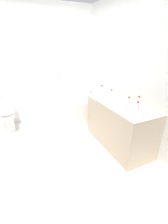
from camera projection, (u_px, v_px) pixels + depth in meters
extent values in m
plane|color=beige|center=(51.00, 150.00, 2.85)|extent=(4.01, 4.01, 0.00)
cube|color=silver|center=(30.00, 66.00, 3.51)|extent=(3.41, 0.10, 2.59)
cube|color=silver|center=(127.00, 71.00, 2.92)|extent=(0.10, 3.18, 2.59)
cube|color=silver|center=(67.00, 110.00, 3.82)|extent=(1.56, 0.78, 0.53)
cube|color=white|center=(67.00, 102.00, 3.73)|extent=(1.28, 0.56, 0.09)
cylinder|color=silver|center=(89.00, 95.00, 3.93)|extent=(0.09, 0.03, 0.03)
cylinder|color=silver|center=(57.00, 79.00, 3.80)|extent=(0.21, 0.03, 0.59)
cylinder|color=silver|center=(44.00, 85.00, 3.72)|extent=(0.29, 0.03, 0.03)
cube|color=white|center=(71.00, 108.00, 3.42)|extent=(0.22, 0.03, 0.20)
cylinder|color=white|center=(8.00, 123.00, 3.37)|extent=(0.23, 0.23, 0.37)
ellipsoid|color=white|center=(7.00, 117.00, 3.26)|extent=(0.33, 0.35, 0.16)
ellipsoid|color=white|center=(6.00, 113.00, 3.23)|extent=(0.31, 0.33, 0.02)
cube|color=white|center=(5.00, 106.00, 3.38)|extent=(0.34, 0.16, 0.32)
cylinder|color=#B8B8BD|center=(4.00, 99.00, 3.31)|extent=(0.03, 0.03, 0.01)
cube|color=tan|center=(119.00, 125.00, 2.85)|extent=(0.61, 1.34, 0.82)
cylinder|color=white|center=(119.00, 103.00, 2.64)|extent=(0.36, 0.36, 0.05)
cylinder|color=#ABABB1|center=(129.00, 100.00, 2.72)|extent=(0.02, 0.02, 0.07)
cylinder|color=#ABABB1|center=(127.00, 99.00, 2.69)|extent=(0.12, 0.02, 0.02)
cylinder|color=#ABABB1|center=(132.00, 102.00, 2.68)|extent=(0.03, 0.03, 0.04)
cylinder|color=#ABABB1|center=(127.00, 100.00, 2.78)|extent=(0.03, 0.03, 0.04)
cylinder|color=silver|center=(129.00, 104.00, 2.42)|extent=(0.06, 0.06, 0.18)
cylinder|color=red|center=(129.00, 97.00, 2.38)|extent=(0.03, 0.03, 0.02)
cylinder|color=silver|center=(137.00, 109.00, 2.23)|extent=(0.06, 0.06, 0.18)
cylinder|color=red|center=(138.00, 102.00, 2.19)|extent=(0.03, 0.03, 0.02)
cylinder|color=silver|center=(102.00, 91.00, 3.07)|extent=(0.07, 0.07, 0.19)
cylinder|color=red|center=(102.00, 86.00, 3.02)|extent=(0.04, 0.04, 0.02)
cylinder|color=silver|center=(111.00, 95.00, 2.85)|extent=(0.06, 0.06, 0.17)
cylinder|color=red|center=(112.00, 90.00, 2.81)|extent=(0.04, 0.04, 0.02)
cylinder|color=silver|center=(138.00, 105.00, 2.33)|extent=(0.06, 0.06, 0.22)
cylinder|color=red|center=(139.00, 97.00, 2.28)|extent=(0.03, 0.03, 0.02)
cylinder|color=white|center=(108.00, 96.00, 2.93)|extent=(0.07, 0.07, 0.08)
cylinder|color=white|center=(146.00, 114.00, 2.18)|extent=(0.06, 0.06, 0.10)
cylinder|color=white|center=(142.00, 111.00, 2.27)|extent=(0.07, 0.07, 0.10)
cylinder|color=white|center=(104.00, 95.00, 3.01)|extent=(0.07, 0.07, 0.08)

